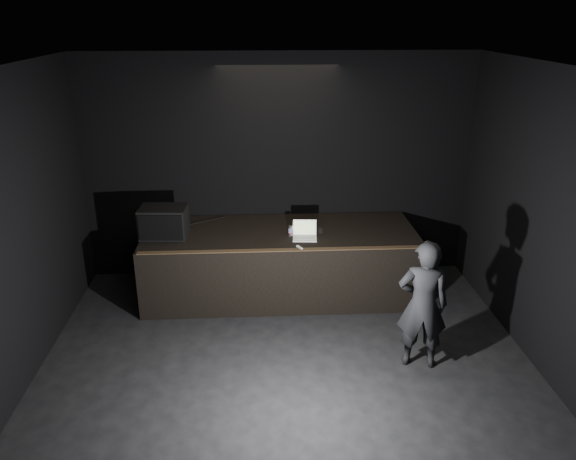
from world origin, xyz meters
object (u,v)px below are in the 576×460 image
at_px(laptop, 305,233).
at_px(person, 423,305).
at_px(stage_monitor, 164,222).
at_px(stage_riser, 280,262).
at_px(beer_can, 291,231).

xyz_separation_m(laptop, person, (1.25, -1.71, -0.25)).
relative_size(stage_monitor, person, 0.42).
bearing_deg(laptop, person, -49.64).
relative_size(stage_riser, laptop, 11.17).
bearing_deg(stage_monitor, beer_can, 0.90).
bearing_deg(beer_can, stage_monitor, 177.43).
relative_size(stage_riser, stage_monitor, 5.85).
bearing_deg(laptop, beer_can, 163.08).
bearing_deg(stage_riser, laptop, -37.94).
relative_size(laptop, person, 0.22).
xyz_separation_m(laptop, beer_can, (-0.20, 0.08, 0.02)).
distance_m(stage_monitor, laptop, 2.02).
distance_m(stage_monitor, person, 3.78).
xyz_separation_m(beer_can, person, (1.45, -1.79, -0.27)).
relative_size(beer_can, person, 0.10).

